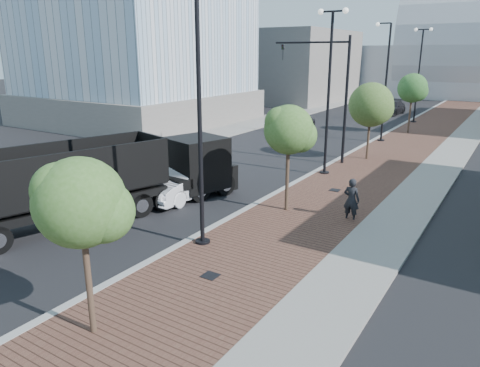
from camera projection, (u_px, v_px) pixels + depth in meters
The scene contains 23 objects.
sidewalk at pixel (433, 134), 39.82m from camera, with size 7.00×140.00×0.12m, color #4C2D23.
concrete_strip at pixel (466, 137), 38.44m from camera, with size 2.40×140.00×0.13m, color slate.
curb at pixel (392, 130), 41.61m from camera, with size 0.30×140.00×0.14m, color gray.
west_sidewalk at pixel (269, 119), 48.28m from camera, with size 4.00×140.00×0.12m, color slate.
dump_truck at pixel (138, 179), 20.58m from camera, with size 6.16×13.48×3.39m.
white_sedan at pixel (187, 181), 22.39m from camera, with size 1.80×5.16×1.70m, color silver.
dark_car_mid at pixel (298, 125), 40.20m from camera, with size 2.47×5.35×1.49m, color black.
dark_car_far at pixel (392, 108), 52.56m from camera, with size 2.12×5.21×1.51m, color black.
pedestrian at pixel (351, 200), 19.17m from camera, with size 0.70×0.46×1.91m, color black.
streetlight_1 at pixel (197, 131), 15.83m from camera, with size 1.44×0.56×9.21m.
streetlight_2 at pixel (329, 92), 25.37m from camera, with size 1.72×0.56×9.28m.
streetlight_3 at pixel (384, 87), 35.30m from camera, with size 1.44×0.56×9.21m.
streetlight_4 at pixel (419, 75), 44.84m from camera, with size 1.72×0.56×9.28m.
traffic_mast at pixel (333, 86), 28.22m from camera, with size 5.09×0.20×8.00m.
tree_0 at pixel (83, 203), 10.60m from camera, with size 2.26×2.19×4.70m.
tree_1 at pixel (290, 130), 19.47m from camera, with size 2.24×2.16×4.86m.
tree_2 at pixel (372, 105), 29.22m from camera, with size 2.87×2.87×5.16m.
tree_3 at pixel (413, 88), 38.87m from camera, with size 2.53×2.51×5.28m.
tower_podium at pixel (140, 107), 47.03m from camera, with size 19.00×19.00×3.00m, color slate.
convention_center at pixel (451, 58), 77.48m from camera, with size 50.00×30.00×50.00m.
commercial_block_nw at pixel (293, 66), 66.71m from camera, with size 14.00×20.00×10.00m, color slate.
utility_cover_1 at pixel (210, 276), 14.41m from camera, with size 0.50×0.50×0.02m, color black.
utility_cover_2 at pixel (335, 190), 23.33m from camera, with size 0.50×0.50×0.02m, color black.
Camera 1 is at (10.15, -2.48, 7.02)m, focal length 33.68 mm.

